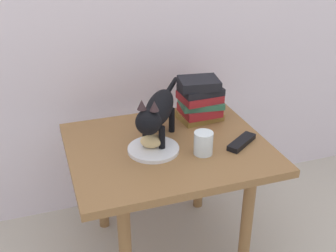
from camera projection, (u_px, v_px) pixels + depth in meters
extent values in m
plane|color=#B2A899|center=(168.00, 247.00, 1.82)|extent=(6.00, 6.00, 0.00)
cube|color=olive|center=(168.00, 148.00, 1.60)|extent=(0.74, 0.62, 0.03)
cylinder|color=olive|center=(246.00, 226.00, 1.58)|extent=(0.04, 0.04, 0.48)
cylinder|color=olive|center=(101.00, 182.00, 1.84)|extent=(0.04, 0.04, 0.48)
cylinder|color=olive|center=(199.00, 164.00, 1.97)|extent=(0.04, 0.04, 0.48)
cylinder|color=white|center=(153.00, 149.00, 1.55)|extent=(0.19, 0.19, 0.01)
ellipsoid|color=#E0BC7A|center=(151.00, 141.00, 1.54)|extent=(0.10, 0.08, 0.05)
cylinder|color=black|center=(162.00, 139.00, 1.53)|extent=(0.02, 0.02, 0.10)
cylinder|color=black|center=(146.00, 137.00, 1.54)|extent=(0.02, 0.02, 0.10)
cylinder|color=black|center=(172.00, 120.00, 1.67)|extent=(0.02, 0.02, 0.10)
cylinder|color=black|center=(157.00, 119.00, 1.68)|extent=(0.02, 0.02, 0.10)
ellipsoid|color=black|center=(159.00, 108.00, 1.57)|extent=(0.21, 0.27, 0.11)
sphere|color=black|center=(148.00, 122.00, 1.43)|extent=(0.09, 0.09, 0.09)
cone|color=#332224|center=(154.00, 106.00, 1.40)|extent=(0.03, 0.03, 0.03)
cone|color=#332224|center=(142.00, 105.00, 1.41)|extent=(0.03, 0.03, 0.03)
cylinder|color=black|center=(172.00, 86.00, 1.74)|extent=(0.10, 0.15, 0.02)
cube|color=olive|center=(199.00, 115.00, 1.79)|extent=(0.18, 0.15, 0.03)
cube|color=maroon|center=(200.00, 110.00, 1.77)|extent=(0.16, 0.14, 0.04)
cube|color=#336B4C|center=(201.00, 103.00, 1.75)|extent=(0.18, 0.15, 0.03)
cube|color=maroon|center=(200.00, 97.00, 1.74)|extent=(0.17, 0.15, 0.03)
cube|color=black|center=(201.00, 90.00, 1.73)|extent=(0.17, 0.14, 0.03)
cube|color=black|center=(199.00, 83.00, 1.71)|extent=(0.17, 0.15, 0.04)
cylinder|color=silver|center=(203.00, 143.00, 1.52)|extent=(0.07, 0.07, 0.08)
cylinder|color=silver|center=(203.00, 148.00, 1.53)|extent=(0.06, 0.06, 0.04)
cube|color=black|center=(241.00, 142.00, 1.59)|extent=(0.15, 0.12, 0.02)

